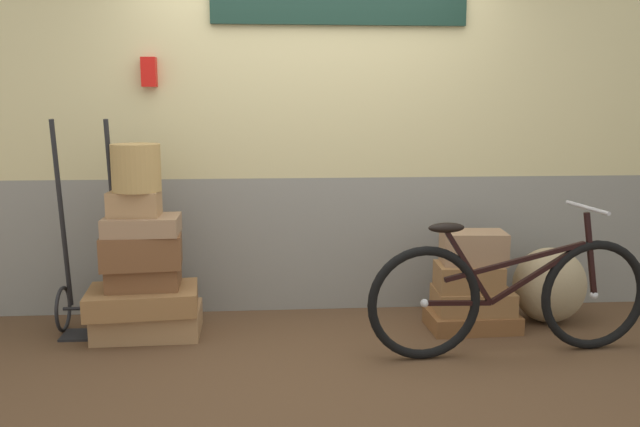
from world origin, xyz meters
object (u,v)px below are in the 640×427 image
suitcase_8 (468,277)px  luggage_trolley (91,285)px  suitcase_0 (148,321)px  bicycle (510,296)px  suitcase_7 (473,300)px  suitcase_3 (142,250)px  suitcase_2 (144,276)px  suitcase_4 (142,225)px  suitcase_9 (473,247)px  wicker_basket (136,168)px  burlap_sack (549,285)px  suitcase_6 (472,320)px  suitcase_1 (143,300)px  suitcase_5 (134,204)px

suitcase_8 → luggage_trolley: luggage_trolley is taller
suitcase_0 → bicycle: size_ratio=0.38×
suitcase_0 → bicycle: bearing=-14.4°
suitcase_0 → suitcase_7: (2.20, -0.03, 0.10)m
suitcase_8 → suitcase_3: bearing=-177.3°
suitcase_2 → suitcase_3: size_ratio=0.91×
suitcase_3 → suitcase_4: size_ratio=1.06×
suitcase_2 → suitcase_9: (2.21, -0.00, 0.16)m
wicker_basket → luggage_trolley: size_ratio=0.22×
suitcase_7 → suitcase_0: bearing=-178.9°
suitcase_4 → burlap_sack: size_ratio=0.89×
suitcase_9 → suitcase_8: bearing=-134.5°
suitcase_6 → luggage_trolley: luggage_trolley is taller
suitcase_0 → suitcase_8: size_ratio=1.59×
suitcase_1 → suitcase_8: 2.18m
suitcase_3 → suitcase_6: size_ratio=0.85×
suitcase_4 → suitcase_9: bearing=-0.6°
suitcase_1 → suitcase_5: suitcase_5 is taller
burlap_sack → suitcase_0: bearing=-178.9°
wicker_basket → bicycle: 2.47m
wicker_basket → bicycle: wicker_basket is taller
suitcase_2 → wicker_basket: (-0.02, -0.02, 0.72)m
suitcase_4 → suitcase_9: (2.20, 0.03, -0.19)m
suitcase_4 → suitcase_8: (2.16, -0.00, -0.39)m
suitcase_7 → suitcase_9: bearing=103.5°
suitcase_4 → suitcase_6: size_ratio=0.79×
suitcase_8 → suitcase_1: bearing=-177.2°
suitcase_0 → suitcase_4: size_ratio=1.44×
suitcase_3 → suitcase_4: bearing=-8.2°
luggage_trolley → suitcase_8: bearing=-3.0°
bicycle → suitcase_7: bearing=98.6°
suitcase_3 → burlap_sack: size_ratio=0.95×
suitcase_8 → wicker_basket: 2.31m
suitcase_7 → luggage_trolley: bearing=179.1°
suitcase_1 → suitcase_9: bearing=-4.7°
suitcase_1 → suitcase_2: (0.01, 0.04, 0.15)m
suitcase_1 → suitcase_8: bearing=-5.5°
suitcase_0 → suitcase_8: 2.17m
suitcase_6 → suitcase_5: bearing=177.7°
suitcase_3 → suitcase_9: bearing=-5.1°
suitcase_7 → luggage_trolley: size_ratio=0.36×
suitcase_9 → suitcase_4: bearing=-174.1°
bicycle → suitcase_6: bearing=100.1°
suitcase_3 → suitcase_6: (2.20, -0.01, -0.52)m
suitcase_1 → suitcase_8: suitcase_8 is taller
suitcase_2 → suitcase_8: suitcase_2 is taller
suitcase_2 → luggage_trolley: 0.39m
suitcase_4 → luggage_trolley: size_ratio=0.33×
suitcase_0 → bicycle: bicycle is taller
suitcase_5 → suitcase_8: (2.21, -0.00, -0.53)m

